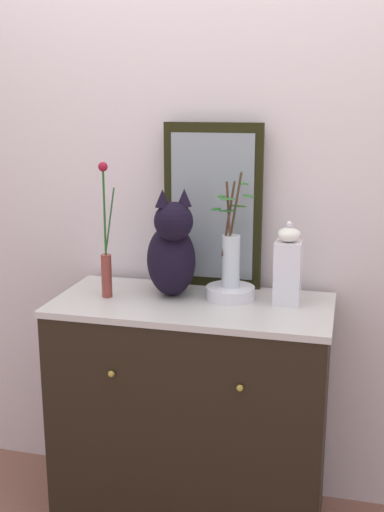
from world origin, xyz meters
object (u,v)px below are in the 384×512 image
sideboard (192,415)px  cat_sitting (172,252)px  mirror_leaning (213,206)px  vase_glass_clear (231,253)px  vase_slim_green (106,257)px  bowl_porcelain (230,293)px  jar_lidded_porcelain (288,267)px

sideboard → cat_sitting: size_ratio=2.39×
mirror_leaning → vase_glass_clear: 0.24m
sideboard → vase_slim_green: size_ratio=2.02×
mirror_leaning → bowl_porcelain: (0.11, -0.16, -0.31)m
vase_slim_green → vase_glass_clear: bearing=11.3°
cat_sitting → sideboard: bearing=-32.5°
mirror_leaning → vase_slim_green: mirror_leaning is taller
vase_slim_green → cat_sitting: bearing=18.2°
cat_sitting → mirror_leaning: bearing=53.6°
mirror_leaning → bowl_porcelain: 0.36m
mirror_leaning → cat_sitting: size_ratio=1.49×
bowl_porcelain → vase_glass_clear: size_ratio=0.43×
mirror_leaning → cat_sitting: bearing=-126.4°
bowl_porcelain → cat_sitting: bearing=-176.7°
sideboard → jar_lidded_porcelain: (0.35, 0.07, 0.61)m
sideboard → vase_glass_clear: vase_glass_clear is taller
vase_glass_clear → mirror_leaning: bearing=124.5°
vase_glass_clear → vase_slim_green: bearing=-168.7°
vase_slim_green → bowl_porcelain: vase_slim_green is taller
cat_sitting → vase_glass_clear: vase_glass_clear is taller
vase_glass_clear → jar_lidded_porcelain: vase_glass_clear is taller
sideboard → vase_glass_clear: (0.13, 0.08, 0.65)m
sideboard → vase_glass_clear: bearing=30.0°
bowl_porcelain → jar_lidded_porcelain: bearing=-0.7°
sideboard → bowl_porcelain: size_ratio=5.62×
sideboard → vase_slim_green: (-0.34, -0.02, 0.63)m
sideboard → cat_sitting: bearing=147.5°
mirror_leaning → vase_glass_clear: size_ratio=1.49×
mirror_leaning → jar_lidded_porcelain: bearing=-26.1°
mirror_leaning → vase_slim_green: bearing=-145.8°
mirror_leaning → bowl_porcelain: size_ratio=3.51×
bowl_porcelain → vase_slim_green: bearing=-168.9°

